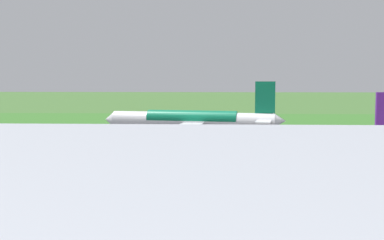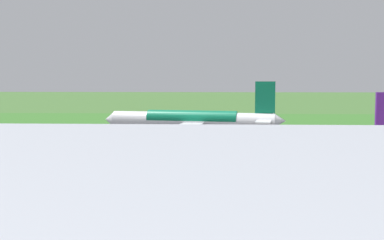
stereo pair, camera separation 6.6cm
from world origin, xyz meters
name	(u,v)px [view 1 (the left image)]	position (x,y,z in m)	size (l,w,h in m)	color
ground_plane	(173,135)	(0.00, 0.00, 0.00)	(800.00, 800.00, 0.00)	#3D662D
runway_asphalt	(173,135)	(0.00, 0.00, 0.03)	(600.00, 31.21, 0.06)	#2D3033
apron_concrete	(140,181)	(0.00, 62.04, 0.03)	(440.00, 110.00, 0.05)	gray
grass_verge_foreground	(182,122)	(0.00, -41.96, 0.02)	(600.00, 80.00, 0.04)	#346B27
airliner_main	(193,121)	(-6.11, 0.06, 4.35)	(53.97, 44.38, 15.88)	white
no_stopping_sign	(139,118)	(16.54, -42.47, 1.37)	(0.60, 0.10, 2.29)	slate
traffic_cone_orange	(118,121)	(24.22, -40.64, 0.28)	(0.40, 0.40, 0.55)	orange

